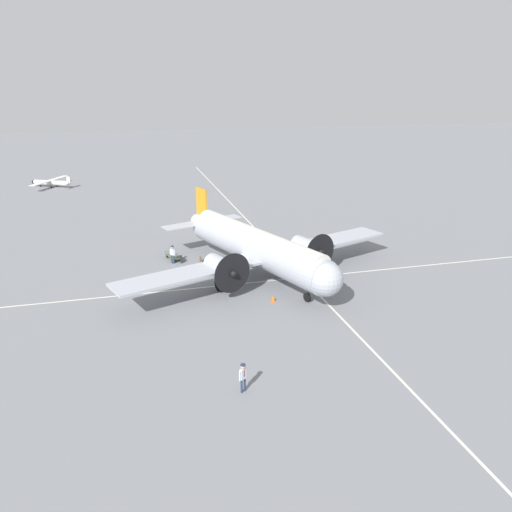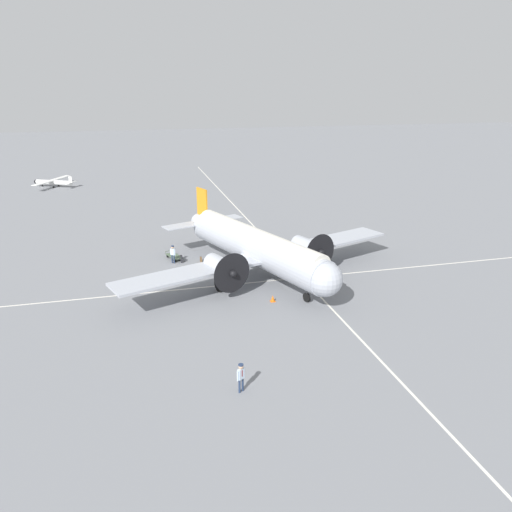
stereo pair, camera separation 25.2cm
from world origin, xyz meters
name	(u,v)px [view 2 (the right image)]	position (x,y,z in m)	size (l,w,h in m)	color
ground_plane	(256,275)	(0.00, 0.00, 0.00)	(300.00, 300.00, 0.00)	slate
apron_line_eastwest	(297,271)	(0.00, 3.63, 0.00)	(120.00, 0.16, 0.01)	silver
apron_line_northsouth	(261,282)	(1.52, 0.00, 0.00)	(0.16, 120.00, 0.01)	silver
airliner_main	(259,248)	(0.40, 0.15, 2.58)	(19.80, 24.85, 5.97)	#ADB2BC
crew_foreground	(241,375)	(16.24, -4.99, 1.04)	(0.38, 0.49, 1.65)	navy
passenger_boarding	(173,252)	(-4.84, -6.51, 1.04)	(0.40, 0.44, 1.66)	navy
suitcase_near_door	(182,259)	(-4.87, -5.75, 0.31)	(0.51, 0.16, 0.66)	#232328
suitcase_upright_spare	(201,259)	(-4.58, -4.02, 0.22)	(0.38, 0.15, 0.48)	brown
baggage_cart	(174,256)	(-5.96, -6.31, 0.27)	(2.23, 1.53, 0.56)	#4C6047
light_aircraft_distant	(53,182)	(-45.46, -21.47, 0.78)	(8.53, 6.68, 1.80)	white
traffic_cone	(273,299)	(5.54, -0.14, 0.23)	(0.38, 0.38, 0.50)	orange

